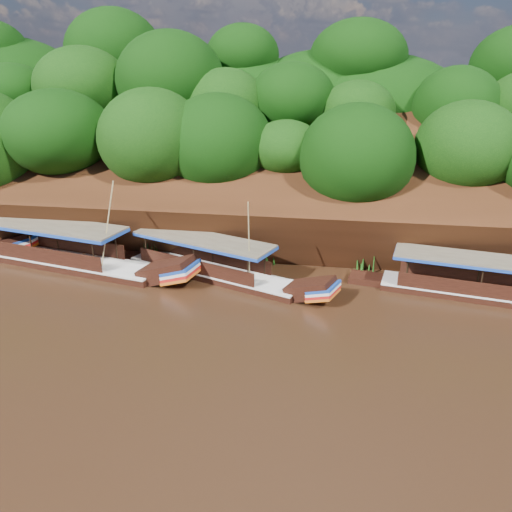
{
  "coord_description": "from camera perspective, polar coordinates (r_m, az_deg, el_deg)",
  "views": [
    {
      "loc": [
        4.67,
        -19.95,
        12.19
      ],
      "look_at": [
        0.34,
        7.0,
        1.6
      ],
      "focal_mm": 35.0,
      "sensor_mm": 36.0,
      "label": 1
    }
  ],
  "objects": [
    {
      "name": "boat_0",
      "position": [
        30.53,
        26.77,
        -3.7
      ],
      "size": [
        14.15,
        4.52,
        5.7
      ],
      "rotation": [
        0.0,
        0.0,
        -0.19
      ],
      "color": "black",
      "rests_on": "ground"
    },
    {
      "name": "boat_2",
      "position": [
        34.0,
        -20.66,
        -0.13
      ],
      "size": [
        17.24,
        5.74,
        6.42
      ],
      "rotation": [
        0.0,
        0.0,
        -0.21
      ],
      "color": "black",
      "rests_on": "ground"
    },
    {
      "name": "ground",
      "position": [
        23.84,
        -3.53,
        -9.59
      ],
      "size": [
        160.0,
        160.0,
        0.0
      ],
      "primitive_type": "plane",
      "color": "black",
      "rests_on": "ground"
    },
    {
      "name": "reeds",
      "position": [
        32.76,
        -6.66,
        0.78
      ],
      "size": [
        50.52,
        2.28,
        1.97
      ],
      "color": "#1E5816",
      "rests_on": "ground"
    },
    {
      "name": "boat_1",
      "position": [
        30.02,
        -3.79,
        -1.69
      ],
      "size": [
        13.4,
        6.71,
        5.81
      ],
      "rotation": [
        0.0,
        0.0,
        -0.37
      ],
      "color": "black",
      "rests_on": "ground"
    },
    {
      "name": "riverbank",
      "position": [
        44.15,
        2.81,
        7.69
      ],
      "size": [
        120.0,
        30.06,
        19.4
      ],
      "color": "black",
      "rests_on": "ground"
    }
  ]
}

